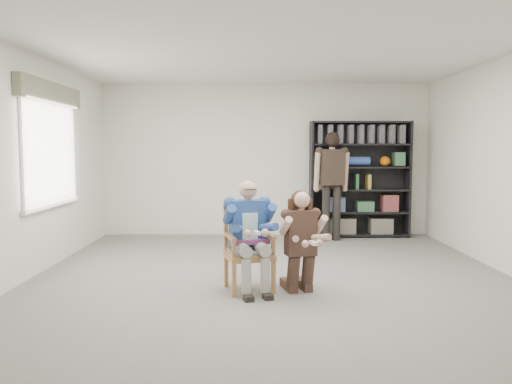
{
  "coord_description": "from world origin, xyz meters",
  "views": [
    {
      "loc": [
        -0.24,
        -5.76,
        1.6
      ],
      "look_at": [
        -0.2,
        0.6,
        1.05
      ],
      "focal_mm": 35.0,
      "sensor_mm": 36.0,
      "label": 1
    }
  ],
  "objects_px": {
    "kneeling_woman": "(302,242)",
    "bookshelf": "(359,179)",
    "armchair": "(249,248)",
    "seated_man": "(249,236)",
    "standing_man": "(332,187)"
  },
  "relations": [
    {
      "from": "armchair",
      "to": "seated_man",
      "type": "height_order",
      "value": "seated_man"
    },
    {
      "from": "armchair",
      "to": "bookshelf",
      "type": "relative_size",
      "value": 0.46
    },
    {
      "from": "armchair",
      "to": "kneeling_woman",
      "type": "height_order",
      "value": "kneeling_woman"
    },
    {
      "from": "seated_man",
      "to": "bookshelf",
      "type": "distance_m",
      "value": 4.04
    },
    {
      "from": "armchair",
      "to": "standing_man",
      "type": "relative_size",
      "value": 0.52
    },
    {
      "from": "kneeling_woman",
      "to": "bookshelf",
      "type": "bearing_deg",
      "value": 54.01
    },
    {
      "from": "kneeling_woman",
      "to": "bookshelf",
      "type": "height_order",
      "value": "bookshelf"
    },
    {
      "from": "standing_man",
      "to": "kneeling_woman",
      "type": "bearing_deg",
      "value": -112.76
    },
    {
      "from": "bookshelf",
      "to": "kneeling_woman",
      "type": "bearing_deg",
      "value": -111.2
    },
    {
      "from": "armchair",
      "to": "standing_man",
      "type": "distance_m",
      "value": 3.44
    },
    {
      "from": "bookshelf",
      "to": "armchair",
      "type": "bearing_deg",
      "value": -119.55
    },
    {
      "from": "armchair",
      "to": "seated_man",
      "type": "xyz_separation_m",
      "value": [
        0.0,
        0.0,
        0.14
      ]
    },
    {
      "from": "bookshelf",
      "to": "standing_man",
      "type": "height_order",
      "value": "bookshelf"
    },
    {
      "from": "standing_man",
      "to": "seated_man",
      "type": "bearing_deg",
      "value": -122.75
    },
    {
      "from": "seated_man",
      "to": "kneeling_woman",
      "type": "bearing_deg",
      "value": -26.48
    }
  ]
}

